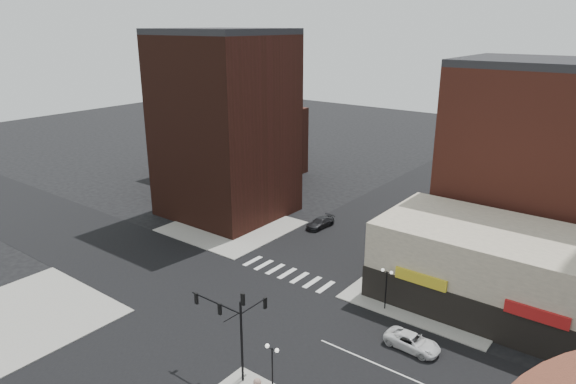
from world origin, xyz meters
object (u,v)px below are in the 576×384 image
Objects in this scene: street_lamp_se_a at (272,358)px; white_suv at (412,342)px; traffic_signal at (235,320)px; dark_sedan_north at (320,223)px; street_lamp_ne at (387,279)px.

white_suv is at bearing 63.76° from street_lamp_se_a.
street_lamp_se_a is at bearing -2.57° from traffic_signal.
traffic_signal is 1.87× the size of street_lamp_se_a.
white_suv is (5.79, 11.74, -2.63)m from street_lamp_se_a.
white_suv is 28.06m from dark_sedan_north.
white_suv is (9.55, 11.57, -4.30)m from traffic_signal.
traffic_signal is at bearing 143.13° from white_suv.
traffic_signal reaches higher than street_lamp_ne.
street_lamp_ne is 0.87× the size of white_suv.
street_lamp_ne is (4.76, 15.83, -1.67)m from traffic_signal.
street_lamp_ne reaches higher than white_suv.
traffic_signal is 32.15m from dark_sedan_north.
street_lamp_ne is at bearing 86.42° from street_lamp_se_a.
street_lamp_se_a is 33.71m from dark_sedan_north.
street_lamp_se_a is 0.89× the size of dark_sedan_north.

